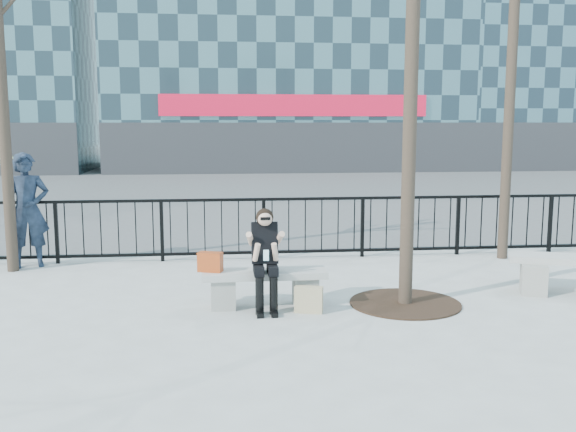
{
  "coord_description": "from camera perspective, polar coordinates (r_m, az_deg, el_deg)",
  "views": [
    {
      "loc": [
        -0.58,
        -8.3,
        2.45
      ],
      "look_at": [
        0.4,
        0.8,
        1.1
      ],
      "focal_mm": 40.0,
      "sensor_mm": 36.0,
      "label": 1
    }
  ],
  "objects": [
    {
      "name": "railing",
      "position": [
        11.48,
        -3.16,
        -1.13
      ],
      "size": [
        14.0,
        0.06,
        1.1
      ],
      "color": "black",
      "rests_on": "ground"
    },
    {
      "name": "bench_main",
      "position": [
        8.6,
        -2.09,
        -6.1
      ],
      "size": [
        1.65,
        0.46,
        0.49
      ],
      "color": "slate",
      "rests_on": "ground"
    },
    {
      "name": "seated_woman",
      "position": [
        8.36,
        -2.03,
        -3.92
      ],
      "size": [
        0.5,
        0.64,
        1.34
      ],
      "color": "black",
      "rests_on": "ground"
    },
    {
      "name": "standing_man",
      "position": [
        11.66,
        -22.16,
        0.48
      ],
      "size": [
        0.82,
        0.66,
        1.94
      ],
      "primitive_type": "imported",
      "rotation": [
        0.0,
        0.0,
        0.32
      ],
      "color": "black",
      "rests_on": "ground"
    },
    {
      "name": "street_surface",
      "position": [
        23.44,
        -4.69,
        2.38
      ],
      "size": [
        60.0,
        23.0,
        0.01
      ],
      "primitive_type": "cube",
      "color": "#474747",
      "rests_on": "ground"
    },
    {
      "name": "bench_second",
      "position": [
        10.15,
        24.04,
        -4.43
      ],
      "size": [
        1.79,
        0.5,
        0.53
      ],
      "rotation": [
        0.0,
        0.0,
        -0.37
      ],
      "color": "slate",
      "rests_on": "ground"
    },
    {
      "name": "tree_grate",
      "position": [
        8.91,
        10.36,
        -7.63
      ],
      "size": [
        1.5,
        1.5,
        0.02
      ],
      "primitive_type": "cylinder",
      "color": "black",
      "rests_on": "ground"
    },
    {
      "name": "ground",
      "position": [
        8.68,
        -2.08,
        -8.02
      ],
      "size": [
        120.0,
        120.0,
        0.0
      ],
      "primitive_type": "plane",
      "color": "gray",
      "rests_on": "ground"
    },
    {
      "name": "handbag",
      "position": [
        8.52,
        -6.93,
        -4.07
      ],
      "size": [
        0.35,
        0.24,
        0.26
      ],
      "primitive_type": "cube",
      "rotation": [
        0.0,
        0.0,
        -0.33
      ],
      "color": "#A63B14",
      "rests_on": "bench_main"
    },
    {
      "name": "shopping_bag",
      "position": [
        8.36,
        1.85,
        -7.44
      ],
      "size": [
        0.39,
        0.23,
        0.34
      ],
      "primitive_type": "cube",
      "rotation": [
        0.0,
        0.0,
        -0.28
      ],
      "color": "#CABE8F",
      "rests_on": "ground"
    }
  ]
}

